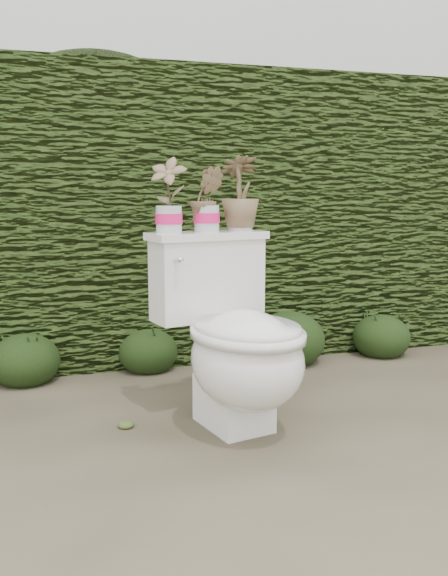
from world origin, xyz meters
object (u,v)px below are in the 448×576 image
object	(u,v)px
potted_plant_center	(207,201)
potted_plant_right	(240,195)
toilet	(236,342)
potted_plant_left	(169,197)

from	to	relation	value
potted_plant_center	potted_plant_right	bearing A→B (deg)	24.89
potted_plant_right	potted_plant_center	bearing A→B (deg)	6.84
toilet	potted_plant_right	world-z (taller)	potted_plant_right
potted_plant_left	potted_plant_center	xyz separation A→B (m)	(0.17, 0.04, -0.02)
potted_plant_left	potted_plant_right	world-z (taller)	potted_plant_right
toilet	potted_plant_left	distance (m)	0.64
toilet	potted_plant_right	bearing A→B (deg)	56.16
potted_plant_left	toilet	bearing A→B (deg)	-6.67
potted_plant_left	potted_plant_right	bearing A→B (deg)	47.15
potted_plant_left	potted_plant_right	size ratio (longest dim) A/B	0.97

